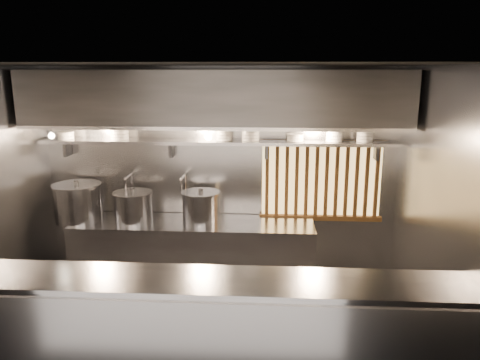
# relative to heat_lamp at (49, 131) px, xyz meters

# --- Properties ---
(floor) EXTENTS (4.50, 4.50, 0.00)m
(floor) POSITION_rel_heat_lamp_xyz_m (1.90, -0.85, -2.07)
(floor) COLOR black
(floor) RESTS_ON ground
(ceiling) EXTENTS (4.50, 4.50, 0.00)m
(ceiling) POSITION_rel_heat_lamp_xyz_m (1.90, -0.85, 0.73)
(ceiling) COLOR black
(ceiling) RESTS_ON wall_back
(wall_back) EXTENTS (4.50, 0.00, 4.50)m
(wall_back) POSITION_rel_heat_lamp_xyz_m (1.90, 0.65, -0.67)
(wall_back) COLOR gray
(wall_back) RESTS_ON floor
(wall_right) EXTENTS (0.00, 3.00, 3.00)m
(wall_right) POSITION_rel_heat_lamp_xyz_m (4.15, -0.85, -0.67)
(wall_right) COLOR gray
(wall_right) RESTS_ON floor
(serving_counter) EXTENTS (4.50, 0.56, 1.13)m
(serving_counter) POSITION_rel_heat_lamp_xyz_m (1.90, -1.81, -1.50)
(serving_counter) COLOR #9D9DA2
(serving_counter) RESTS_ON floor
(cooking_bench) EXTENTS (3.00, 0.70, 0.90)m
(cooking_bench) POSITION_rel_heat_lamp_xyz_m (1.60, 0.28, -1.62)
(cooking_bench) COLOR #9D9DA2
(cooking_bench) RESTS_ON floor
(bowl_shelf) EXTENTS (4.40, 0.34, 0.04)m
(bowl_shelf) POSITION_rel_heat_lamp_xyz_m (1.90, 0.47, -0.19)
(bowl_shelf) COLOR #9D9DA2
(bowl_shelf) RESTS_ON wall_back
(exhaust_hood) EXTENTS (4.40, 0.81, 0.65)m
(exhaust_hood) POSITION_rel_heat_lamp_xyz_m (1.90, 0.25, 0.36)
(exhaust_hood) COLOR #2D2D30
(exhaust_hood) RESTS_ON ceiling
(wood_screen) EXTENTS (1.56, 0.09, 1.04)m
(wood_screen) POSITION_rel_heat_lamp_xyz_m (3.20, 0.60, -0.69)
(wood_screen) COLOR #FFCC72
(wood_screen) RESTS_ON wall_back
(faucet_left) EXTENTS (0.04, 0.30, 0.50)m
(faucet_left) POSITION_rel_heat_lamp_xyz_m (0.75, 0.52, -0.76)
(faucet_left) COLOR silver
(faucet_left) RESTS_ON wall_back
(faucet_right) EXTENTS (0.04, 0.30, 0.50)m
(faucet_right) POSITION_rel_heat_lamp_xyz_m (1.45, 0.52, -0.76)
(faucet_right) COLOR silver
(faucet_right) RESTS_ON wall_back
(heat_lamp) EXTENTS (0.25, 0.35, 0.20)m
(heat_lamp) POSITION_rel_heat_lamp_xyz_m (0.00, 0.00, 0.00)
(heat_lamp) COLOR #9D9DA2
(heat_lamp) RESTS_ON exhaust_hood
(pendant_bulb) EXTENTS (0.09, 0.09, 0.19)m
(pendant_bulb) POSITION_rel_heat_lamp_xyz_m (1.80, 0.35, -0.11)
(pendant_bulb) COLOR #2D2D30
(pendant_bulb) RESTS_ON exhaust_hood
(stock_pot_left) EXTENTS (0.69, 0.69, 0.51)m
(stock_pot_left) POSITION_rel_heat_lamp_xyz_m (0.15, 0.27, -0.93)
(stock_pot_left) COLOR #9D9DA2
(stock_pot_left) RESTS_ON cooking_bench
(stock_pot_mid) EXTENTS (0.50, 0.50, 0.42)m
(stock_pot_mid) POSITION_rel_heat_lamp_xyz_m (0.86, 0.25, -0.97)
(stock_pot_mid) COLOR #9D9DA2
(stock_pot_mid) RESTS_ON cooking_bench
(stock_pot_right) EXTENTS (0.63, 0.63, 0.43)m
(stock_pot_right) POSITION_rel_heat_lamp_xyz_m (1.70, 0.29, -0.97)
(stock_pot_right) COLOR #9D9DA2
(stock_pot_right) RESTS_ON cooking_bench
(bowl_stack_0) EXTENTS (0.21, 0.21, 0.09)m
(bowl_stack_0) POSITION_rel_heat_lamp_xyz_m (-0.02, 0.47, -0.12)
(bowl_stack_0) COLOR silver
(bowl_stack_0) RESTS_ON bowl_shelf
(bowl_stack_1) EXTENTS (0.24, 0.24, 0.13)m
(bowl_stack_1) POSITION_rel_heat_lamp_xyz_m (0.67, 0.47, -0.10)
(bowl_stack_1) COLOR silver
(bowl_stack_1) RESTS_ON bowl_shelf
(bowl_stack_2) EXTENTS (0.21, 0.21, 0.17)m
(bowl_stack_2) POSITION_rel_heat_lamp_xyz_m (1.97, 0.47, -0.08)
(bowl_stack_2) COLOR silver
(bowl_stack_2) RESTS_ON bowl_shelf
(bowl_stack_3) EXTENTS (0.23, 0.23, 0.13)m
(bowl_stack_3) POSITION_rel_heat_lamp_xyz_m (2.30, 0.47, -0.10)
(bowl_stack_3) COLOR silver
(bowl_stack_3) RESTS_ON bowl_shelf
(bowl_stack_4) EXTENTS (0.22, 0.22, 0.09)m
(bowl_stack_4) POSITION_rel_heat_lamp_xyz_m (2.85, 0.47, -0.12)
(bowl_stack_4) COLOR silver
(bowl_stack_4) RESTS_ON bowl_shelf
(bowl_stack_5) EXTENTS (0.21, 0.21, 0.17)m
(bowl_stack_5) POSITION_rel_heat_lamp_xyz_m (3.32, 0.47, -0.08)
(bowl_stack_5) COLOR silver
(bowl_stack_5) RESTS_ON bowl_shelf
(bowl_stack_6) EXTENTS (0.21, 0.21, 0.13)m
(bowl_stack_6) POSITION_rel_heat_lamp_xyz_m (3.68, 0.47, -0.10)
(bowl_stack_6) COLOR silver
(bowl_stack_6) RESTS_ON bowl_shelf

